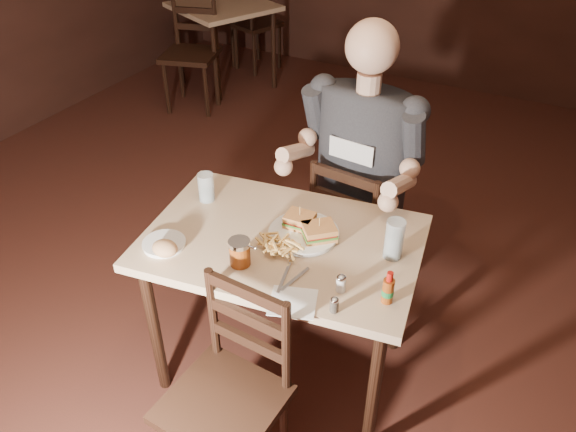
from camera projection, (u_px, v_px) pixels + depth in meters
The scene contains 24 objects.
room_shell at pixel (290, 61), 2.12m from camera, with size 7.00×7.00×7.00m.
main_table at pixel (282, 256), 2.31m from camera, with size 1.20×0.89×0.77m.
bg_table at pixel (224, 14), 5.10m from camera, with size 1.05×1.05×0.77m.
chair_far at pixel (357, 229), 2.87m from camera, with size 0.40×0.44×0.87m, color black, non-canonical shape.
chair_near at pixel (223, 403), 2.02m from camera, with size 0.40×0.43×0.86m, color black, non-canonical shape.
bg_chair_far at pixel (255, 23), 5.62m from camera, with size 0.42×0.46×0.91m, color black, non-canonical shape.
bg_chair_near at pixel (190, 54), 4.82m from camera, with size 0.44×0.49×0.96m, color black, non-canonical shape.
diner at pixel (360, 139), 2.52m from camera, with size 0.61×0.48×1.05m, color #2C2E31, non-canonical shape.
dinner_plate at pixel (304, 234), 2.27m from camera, with size 0.28×0.28×0.02m, color white.
sandwich_left at pixel (300, 217), 2.27m from camera, with size 0.11×0.09×0.10m, color #DA9550, non-canonical shape.
sandwich_right at pixel (319, 227), 2.20m from camera, with size 0.13×0.10×0.10m, color #DA9550, non-canonical shape.
fries_pile at pixel (278, 244), 2.18m from camera, with size 0.22×0.15×0.04m, color #F5C066, non-canonical shape.
ketchup_dollop at pixel (323, 238), 2.22m from camera, with size 0.05×0.05×0.01m, color maroon.
glass_left at pixel (206, 187), 2.45m from camera, with size 0.07×0.07×0.13m, color silver.
glass_right at pixel (394, 239), 2.12m from camera, with size 0.07×0.07×0.17m, color silver.
hot_sauce at pixel (388, 287), 1.93m from camera, with size 0.04×0.04×0.13m, color #82370F, non-canonical shape.
salt_shaker at pixel (341, 283), 1.99m from camera, with size 0.04×0.04×0.07m, color white, non-canonical shape.
pepper_shaker at pixel (334, 305), 1.91m from camera, with size 0.03×0.03×0.06m, color #38332D, non-canonical shape.
syrup_dispenser at pixel (240, 252), 2.10m from camera, with size 0.08×0.08×0.11m, color #82370F, non-canonical shape.
napkin at pixel (293, 302), 1.96m from camera, with size 0.16×0.15×0.00m, color white.
knife at pixel (284, 276), 2.07m from camera, with size 0.01×0.19×0.00m, color silver.
fork at pixel (295, 279), 2.05m from camera, with size 0.01×0.16×0.00m, color silver.
side_plate at pixel (164, 244), 2.22m from camera, with size 0.17×0.17×0.01m, color white.
bread_roll at pixel (165, 248), 2.14m from camera, with size 0.10×0.08×0.06m, color tan.
Camera 1 is at (0.96, -1.83, 2.16)m, focal length 35.00 mm.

